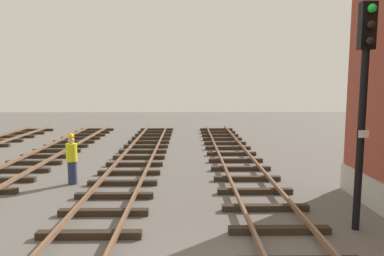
% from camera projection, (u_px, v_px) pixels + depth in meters
% --- Properties ---
extents(signal_mast, '(0.36, 0.40, 5.57)m').
position_uv_depth(signal_mast, '(364.00, 91.00, 8.68)').
color(signal_mast, black).
rests_on(signal_mast, ground).
extents(track_worker_distant, '(0.40, 0.40, 1.87)m').
position_uv_depth(track_worker_distant, '(72.00, 159.00, 13.10)').
color(track_worker_distant, '#262D4C').
rests_on(track_worker_distant, ground).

